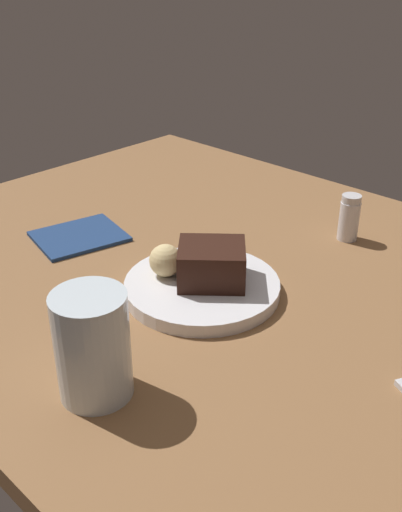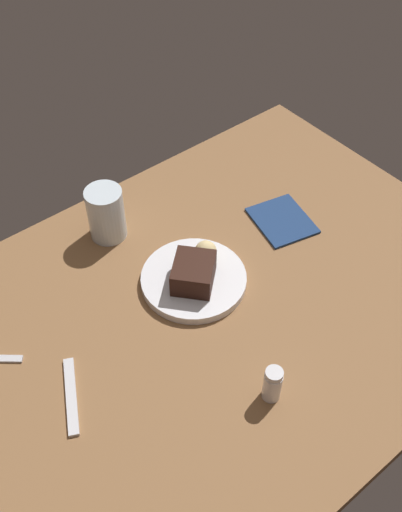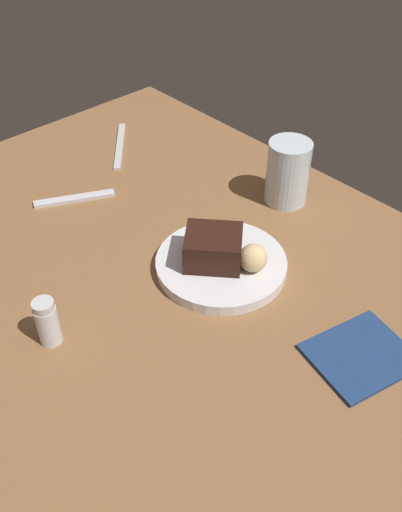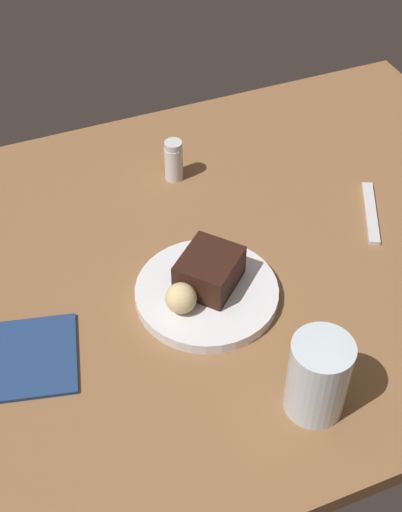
{
  "view_description": "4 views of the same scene",
  "coord_description": "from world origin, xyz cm",
  "views": [
    {
      "loc": [
        45.61,
        -57.21,
        45.78
      ],
      "look_at": [
        -3.47,
        -5.87,
        7.88
      ],
      "focal_mm": 41.58,
      "sensor_mm": 36.0,
      "label": 1
    },
    {
      "loc": [
        45.05,
        54.16,
        95.58
      ],
      "look_at": [
        -5.14,
        -8.17,
        7.88
      ],
      "focal_mm": 41.86,
      "sensor_mm": 36.0,
      "label": 2
    },
    {
      "loc": [
        -50.34,
        41.73,
        64.79
      ],
      "look_at": [
        -2.57,
        -2.24,
        8.61
      ],
      "focal_mm": 39.69,
      "sensor_mm": 36.0,
      "label": 3
    },
    {
      "loc": [
        -29.27,
        -71.51,
        82.04
      ],
      "look_at": [
        -1.65,
        -3.16,
        7.95
      ],
      "focal_mm": 49.74,
      "sensor_mm": 36.0,
      "label": 4
    }
  ],
  "objects": [
    {
      "name": "dessert_spoon",
      "position": [
        30.22,
        0.21,
        3.35
      ],
      "size": [
        8.36,
        14.2,
        0.7
      ],
      "primitive_type": "cube",
      "rotation": [
        0.0,
        0.0,
        4.25
      ],
      "color": "silver",
      "rests_on": "dining_table"
    },
    {
      "name": "water_glass",
      "position": [
        3.51,
        -29.29,
        9.03
      ],
      "size": [
        7.87,
        7.87,
        12.05
      ],
      "primitive_type": "cylinder",
      "color": "silver",
      "rests_on": "dining_table"
    },
    {
      "name": "bread_roll",
      "position": [
        -7.11,
        -9.1,
        7.1
      ],
      "size": [
        4.52,
        4.52,
        4.52
      ],
      "primitive_type": "sphere",
      "color": "#DBC184",
      "rests_on": "dessert_plate"
    },
    {
      "name": "dessert_plate",
      "position": [
        -2.26,
        -6.94,
        3.92
      ],
      "size": [
        21.25,
        21.25,
        1.84
      ],
      "primitive_type": "cylinder",
      "color": "silver",
      "rests_on": "dining_table"
    },
    {
      "name": "salt_shaker",
      "position": [
        3.18,
        21.41,
        6.74
      ],
      "size": [
        3.23,
        3.23,
        7.58
      ],
      "color": "silver",
      "rests_on": "dining_table"
    },
    {
      "name": "chocolate_cake_slice",
      "position": [
        -1.45,
        -5.91,
        7.47
      ],
      "size": [
        11.84,
        11.75,
        5.26
      ],
      "primitive_type": "cube",
      "rotation": [
        0.0,
        0.0,
        3.87
      ],
      "color": "black",
      "rests_on": "dessert_plate"
    },
    {
      "name": "dining_table",
      "position": [
        0.0,
        0.0,
        1.5
      ],
      "size": [
        120.0,
        84.0,
        3.0
      ],
      "primitive_type": "cube",
      "color": "brown",
      "rests_on": "ground"
    },
    {
      "name": "folded_napkin",
      "position": [
        -28.45,
        -8.43,
        3.3
      ],
      "size": [
        14.32,
        15.87,
        0.6
      ],
      "primitive_type": "cube",
      "rotation": [
        0.0,
        0.0,
        -0.23
      ],
      "color": "navy",
      "rests_on": "dining_table"
    }
  ]
}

